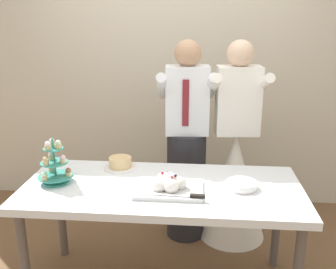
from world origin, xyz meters
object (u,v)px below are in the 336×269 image
Objects in this scene: dessert_table at (162,196)px; person_bride at (234,172)px; plate_stack at (241,185)px; cupcake_stand at (55,166)px; main_cake_tray at (169,185)px; person_groom at (186,153)px; round_cake at (120,163)px.

dessert_table is 0.91m from person_bride.
dessert_table is 0.52m from plate_stack.
dessert_table is 0.73m from cupcake_stand.
main_cake_tray is 2.20× the size of plate_stack.
plate_stack is (0.46, 0.09, -0.02)m from main_cake_tray.
person_bride reaches higher than plate_stack.
plate_stack is at bearing -61.73° from person_groom.
person_groom is (0.83, 0.72, -0.15)m from cupcake_stand.
main_cake_tray is at bearing -169.22° from plate_stack.
plate_stack is 0.12× the size of person_bride.
person_bride is at bearing 88.42° from plate_stack.
dessert_table is at bearing -39.86° from round_cake.
plate_stack is at bearing 10.78° from main_cake_tray.
person_groom is at bearing 84.43° from main_cake_tray.
person_groom reaches higher than plate_stack.
cupcake_stand is 1.54× the size of plate_stack.
plate_stack reaches higher than dessert_table.
round_cake is (0.37, 0.29, -0.08)m from cupcake_stand.
dessert_table is 4.13× the size of main_cake_tray.
cupcake_stand is (-0.70, -0.01, 0.19)m from dessert_table.
round_cake is at bearing 162.09° from plate_stack.
main_cake_tray is 0.97m from person_bride.
cupcake_stand is 1.21m from plate_stack.
plate_stack is 0.12× the size of person_groom.
dessert_table is at bearing -125.86° from person_bride.
person_bride is at bearing 31.18° from cupcake_stand.
main_cake_tray is 0.52m from round_cake.
person_bride is (0.48, 0.81, -0.23)m from main_cake_tray.
dessert_table is 1.08× the size of person_groom.
cupcake_stand is 0.70× the size of main_cake_tray.
cupcake_stand is at bearing -142.19° from round_cake.
main_cake_tray is 0.80m from person_groom.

